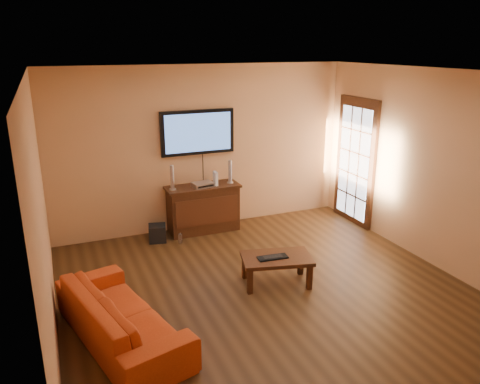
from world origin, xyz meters
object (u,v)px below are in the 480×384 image
television (198,132)px  subwoofer (157,233)px  speaker_right (230,173)px  game_console (216,178)px  speaker_left (172,179)px  media_console (203,208)px  sofa (120,308)px  av_receiver (203,185)px  bottle (180,239)px  coffee_table (277,261)px  keyboard (273,257)px

television → subwoofer: size_ratio=4.61×
speaker_right → game_console: bearing=-176.0°
speaker_right → speaker_left: bearing=-179.6°
media_console → speaker_right: bearing=-1.9°
sofa → subwoofer: 2.61m
subwoofer → speaker_right: bearing=17.3°
av_receiver → bottle: bearing=-154.8°
media_console → speaker_left: 0.77m
bottle → speaker_right: bearing=20.0°
television → coffee_table: (0.30, -2.29, -1.31)m
media_console → av_receiver: (-0.02, -0.05, 0.43)m
speaker_right → television: bearing=156.3°
media_console → keyboard: 2.13m
game_console → bottle: 1.14m
game_console → bottle: bearing=-151.2°
television → coffee_table: bearing=-82.5°
speaker_right → keyboard: bearing=-96.6°
keyboard → game_console: bearing=90.6°
speaker_right → keyboard: 2.19m
speaker_left → speaker_right: size_ratio=1.03×
media_console → speaker_right: size_ratio=3.13×
media_console → keyboard: size_ratio=3.02×
coffee_table → media_console: bearing=98.1°
coffee_table → bottle: 1.92m
sofa → speaker_left: 2.88m
media_console → keyboard: (0.23, -2.11, -0.00)m
game_console → speaker_left: bearing=-177.3°
sofa → subwoofer: size_ratio=7.30×
coffee_table → keyboard: (-0.07, -0.02, 0.07)m
game_console → television: bearing=136.6°
television → av_receiver: 0.85m
television → speaker_right: size_ratio=3.15×
speaker_right → bottle: 1.37m
keyboard → media_console: bearing=96.3°
television → game_console: bearing=-46.9°
television → sofa: size_ratio=0.63×
media_console → sofa: size_ratio=0.63×
sofa → game_console: size_ratio=8.68×
speaker_left → speaker_right: speaker_left is taller
sofa → speaker_right: size_ratio=4.99×
sofa → game_console: (1.96, 2.52, 0.52)m
speaker_right → subwoofer: (-1.29, -0.12, -0.83)m
bottle → keyboard: size_ratio=0.45×
game_console → subwoofer: 1.28m
av_receiver → keyboard: (0.25, -2.07, -0.43)m
av_receiver → sofa: bearing=-132.9°
coffee_table → speaker_left: 2.32m
av_receiver → subwoofer: (-0.80, -0.09, -0.69)m
media_console → coffee_table: bearing=-81.9°
coffee_table → speaker_left: speaker_left is taller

